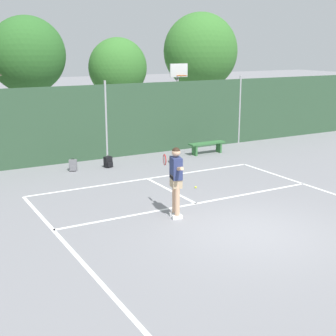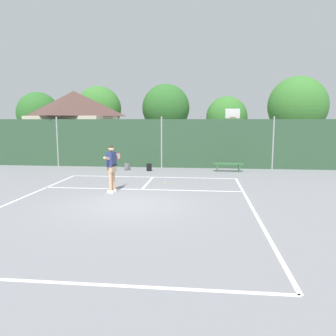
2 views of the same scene
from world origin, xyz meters
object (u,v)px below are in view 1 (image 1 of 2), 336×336
Objects in this scene: tennis_player at (176,176)px; backpack_grey at (73,166)px; tennis_ball at (196,187)px; courtside_bench at (207,145)px; basketball_hoop at (178,91)px; backpack_black at (108,162)px.

tennis_player is 4.01× the size of backpack_grey.
tennis_ball is (1.87, 1.95, -1.08)m from tennis_player.
courtside_bench is at bearing 52.08° from tennis_ball.
tennis_player is 6.05m from backpack_grey.
basketball_hoop is 10.48m from tennis_player.
backpack_grey is at bearing -153.91° from basketball_hoop.
tennis_player is at bearing -120.95° from basketball_hoop.
courtside_bench is at bearing -0.31° from backpack_grey.
basketball_hoop is 7.67× the size of backpack_black.
backpack_grey is at bearing 179.69° from courtside_bench.
tennis_player is 1.16× the size of courtside_bench.
backpack_black reaches higher than tennis_ball.
tennis_player reaches higher than tennis_ball.
backpack_black is at bearing -146.96° from basketball_hoop.
tennis_player reaches higher than backpack_black.
tennis_ball is at bearing -127.92° from courtside_bench.
backpack_black is 0.29× the size of courtside_bench.
basketball_hoop reaches higher than courtside_bench.
basketball_hoop reaches higher than backpack_grey.
backpack_black is (-4.83, -3.14, -2.12)m from basketball_hoop.
basketball_hoop is 53.79× the size of tennis_ball.
courtside_bench is (5.71, -0.03, 0.17)m from backpack_grey.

